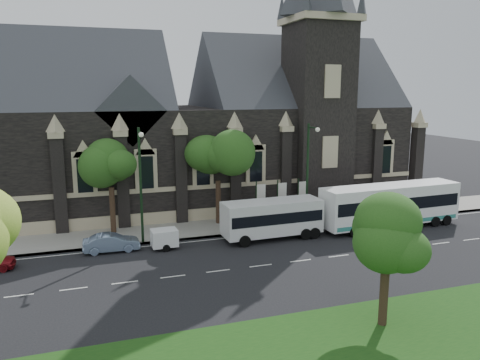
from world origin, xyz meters
name	(u,v)px	position (x,y,z in m)	size (l,w,h in m)	color
ground	(218,271)	(0.00, 0.00, 0.00)	(160.00, 160.00, 0.00)	black
sidewalk	(188,230)	(0.00, 9.50, 0.07)	(80.00, 5.00, 0.15)	gray
museum	(216,125)	(5.12, 18.78, 8.17)	(40.00, 17.70, 29.90)	black
tree_park_east	(388,236)	(6.18, -9.32, 4.62)	(3.40, 3.40, 6.28)	black
tree_walk_right	(220,159)	(3.21, 10.71, 5.82)	(4.08, 4.08, 7.80)	black
tree_walk_left	(113,165)	(-5.80, 10.70, 5.73)	(3.91, 3.91, 7.64)	black
street_lamp_near	(309,170)	(10.00, 7.09, 5.11)	(0.36, 1.88, 9.00)	black
street_lamp_mid	(141,179)	(-4.00, 7.09, 5.11)	(0.36, 1.88, 9.00)	black
banner_flag_left	(259,199)	(6.29, 9.00, 2.38)	(0.90, 0.10, 4.00)	black
banner_flag_center	(280,198)	(8.29, 9.00, 2.38)	(0.90, 0.10, 4.00)	black
banner_flag_right	(301,196)	(10.29, 9.00, 2.38)	(0.90, 0.10, 4.00)	black
tour_coach	(390,204)	(16.89, 5.04, 2.02)	(12.88, 3.43, 3.72)	white
shuttle_bus	(272,217)	(6.02, 5.35, 1.78)	(8.06, 2.99, 3.08)	silver
box_trailer	(164,238)	(-2.61, 5.55, 0.84)	(2.79, 1.64, 1.48)	white
sedan	(111,243)	(-6.41, 6.17, 0.67)	(1.42, 4.07, 1.34)	#7B92B2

